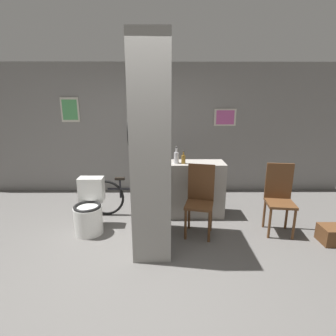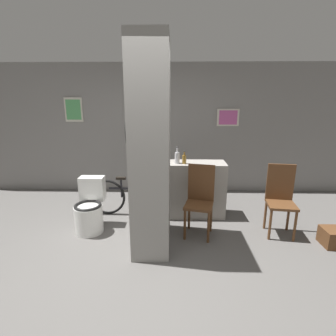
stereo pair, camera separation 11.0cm
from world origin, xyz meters
name	(u,v)px [view 2 (the right image)]	position (x,y,z in m)	size (l,w,h in m)	color
ground_plane	(139,262)	(0.00, 0.00, 0.00)	(14.00, 14.00, 0.00)	#5B5956
wall_back	(153,129)	(0.00, 2.63, 1.30)	(8.00, 0.09, 2.60)	gray
pillar_center	(151,149)	(0.14, 0.48, 1.30)	(0.49, 0.97, 2.60)	gray
counter_shelf	(188,189)	(0.65, 1.38, 0.46)	(1.22, 0.44, 0.91)	gray
toilet	(90,210)	(-0.82, 0.81, 0.32)	(0.41, 0.57, 0.77)	silver
chair_near_pillar	(200,198)	(0.79, 0.75, 0.55)	(0.46, 0.46, 1.01)	brown
chair_by_doorway	(281,197)	(1.96, 0.80, 0.55)	(0.43, 0.43, 1.01)	brown
bicycle	(137,197)	(-0.20, 1.36, 0.32)	(1.61, 0.42, 0.66)	black
bottle_tall	(177,157)	(0.47, 1.32, 1.01)	(0.08, 0.08, 0.27)	silver
bottle_short	(184,159)	(0.59, 1.30, 0.99)	(0.07, 0.07, 0.21)	olive
floor_crate	(333,237)	(2.57, 0.45, 0.12)	(0.29, 0.29, 0.23)	brown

